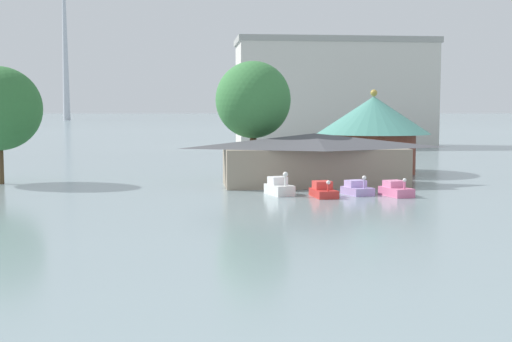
{
  "coord_description": "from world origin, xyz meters",
  "views": [
    {
      "loc": [
        -3.12,
        -11.88,
        6.57
      ],
      "look_at": [
        0.32,
        21.48,
        3.49
      ],
      "focal_mm": 47.61,
      "sensor_mm": 36.0,
      "label": 1
    }
  ],
  "objects_px": {
    "green_roof_pavilion": "(373,129)",
    "pedal_boat_pink": "(396,190)",
    "boathouse": "(314,158)",
    "pedal_boat_white": "(279,187)",
    "pedal_boat_lavender": "(357,189)",
    "background_building_block": "(334,93)",
    "shoreline_tree_mid": "(253,100)",
    "pedal_boat_red": "(323,191)"
  },
  "relations": [
    {
      "from": "boathouse",
      "to": "shoreline_tree_mid",
      "type": "relative_size",
      "value": 1.53
    },
    {
      "from": "green_roof_pavilion",
      "to": "pedal_boat_lavender",
      "type": "bearing_deg",
      "value": -109.41
    },
    {
      "from": "pedal_boat_white",
      "to": "pedal_boat_red",
      "type": "xyz_separation_m",
      "value": [
        3.11,
        -1.62,
        -0.1
      ]
    },
    {
      "from": "pedal_boat_red",
      "to": "pedal_boat_pink",
      "type": "bearing_deg",
      "value": 84.15
    },
    {
      "from": "boathouse",
      "to": "background_building_block",
      "type": "relative_size",
      "value": 0.49
    },
    {
      "from": "shoreline_tree_mid",
      "to": "pedal_boat_pink",
      "type": "bearing_deg",
      "value": -50.06
    },
    {
      "from": "background_building_block",
      "to": "green_roof_pavilion",
      "type": "bearing_deg",
      "value": -97.83
    },
    {
      "from": "pedal_boat_lavender",
      "to": "green_roof_pavilion",
      "type": "bearing_deg",
      "value": 143.51
    },
    {
      "from": "pedal_boat_lavender",
      "to": "green_roof_pavilion",
      "type": "height_order",
      "value": "green_roof_pavilion"
    },
    {
      "from": "pedal_boat_white",
      "to": "pedal_boat_red",
      "type": "relative_size",
      "value": 0.99
    },
    {
      "from": "pedal_boat_red",
      "to": "pedal_boat_lavender",
      "type": "distance_m",
      "value": 3.05
    },
    {
      "from": "pedal_boat_white",
      "to": "pedal_boat_lavender",
      "type": "bearing_deg",
      "value": 66.9
    },
    {
      "from": "background_building_block",
      "to": "pedal_boat_white",
      "type": "bearing_deg",
      "value": -105.9
    },
    {
      "from": "pedal_boat_pink",
      "to": "boathouse",
      "type": "xyz_separation_m",
      "value": [
        -4.8,
        7.77,
        1.88
      ]
    },
    {
      "from": "pedal_boat_white",
      "to": "pedal_boat_lavender",
      "type": "relative_size",
      "value": 1.06
    },
    {
      "from": "pedal_boat_white",
      "to": "green_roof_pavilion",
      "type": "relative_size",
      "value": 0.25
    },
    {
      "from": "pedal_boat_white",
      "to": "green_roof_pavilion",
      "type": "bearing_deg",
      "value": 126.14
    },
    {
      "from": "pedal_boat_red",
      "to": "shoreline_tree_mid",
      "type": "relative_size",
      "value": 0.27
    },
    {
      "from": "pedal_boat_pink",
      "to": "boathouse",
      "type": "distance_m",
      "value": 9.33
    },
    {
      "from": "pedal_boat_white",
      "to": "pedal_boat_lavender",
      "type": "xyz_separation_m",
      "value": [
        5.97,
        -0.55,
        -0.12
      ]
    },
    {
      "from": "green_roof_pavilion",
      "to": "pedal_boat_red",
      "type": "bearing_deg",
      "value": -116.07
    },
    {
      "from": "pedal_boat_white",
      "to": "boathouse",
      "type": "height_order",
      "value": "boathouse"
    },
    {
      "from": "green_roof_pavilion",
      "to": "boathouse",
      "type": "bearing_deg",
      "value": -128.1
    },
    {
      "from": "green_roof_pavilion",
      "to": "pedal_boat_pink",
      "type": "bearing_deg",
      "value": -100.24
    },
    {
      "from": "green_roof_pavilion",
      "to": "background_building_block",
      "type": "relative_size",
      "value": 0.34
    },
    {
      "from": "pedal_boat_lavender",
      "to": "boathouse",
      "type": "xyz_separation_m",
      "value": [
        -2.07,
        6.71,
        1.9
      ]
    },
    {
      "from": "pedal_boat_lavender",
      "to": "pedal_boat_pink",
      "type": "relative_size",
      "value": 0.9
    },
    {
      "from": "pedal_boat_white",
      "to": "shoreline_tree_mid",
      "type": "distance_m",
      "value": 12.12
    },
    {
      "from": "pedal_boat_pink",
      "to": "shoreline_tree_mid",
      "type": "xyz_separation_m",
      "value": [
        -9.71,
        11.59,
        6.9
      ]
    },
    {
      "from": "shoreline_tree_mid",
      "to": "background_building_block",
      "type": "bearing_deg",
      "value": 70.5
    },
    {
      "from": "pedal_boat_lavender",
      "to": "shoreline_tree_mid",
      "type": "xyz_separation_m",
      "value": [
        -6.98,
        10.53,
        6.92
      ]
    },
    {
      "from": "boathouse",
      "to": "pedal_boat_red",
      "type": "bearing_deg",
      "value": -95.71
    },
    {
      "from": "background_building_block",
      "to": "pedal_boat_red",
      "type": "bearing_deg",
      "value": -103.05
    },
    {
      "from": "pedal_boat_red",
      "to": "pedal_boat_pink",
      "type": "relative_size",
      "value": 0.96
    },
    {
      "from": "pedal_boat_white",
      "to": "pedal_boat_lavender",
      "type": "height_order",
      "value": "pedal_boat_white"
    },
    {
      "from": "pedal_boat_red",
      "to": "background_building_block",
      "type": "bearing_deg",
      "value": 161.01
    },
    {
      "from": "pedal_boat_red",
      "to": "shoreline_tree_mid",
      "type": "height_order",
      "value": "shoreline_tree_mid"
    },
    {
      "from": "boathouse",
      "to": "green_roof_pavilion",
      "type": "distance_m",
      "value": 13.24
    },
    {
      "from": "pedal_boat_pink",
      "to": "background_building_block",
      "type": "height_order",
      "value": "background_building_block"
    },
    {
      "from": "pedal_boat_pink",
      "to": "background_building_block",
      "type": "distance_m",
      "value": 68.68
    },
    {
      "from": "boathouse",
      "to": "pedal_boat_pink",
      "type": "bearing_deg",
      "value": -58.31
    },
    {
      "from": "boathouse",
      "to": "shoreline_tree_mid",
      "type": "xyz_separation_m",
      "value": [
        -4.91,
        3.82,
        5.02
      ]
    }
  ]
}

